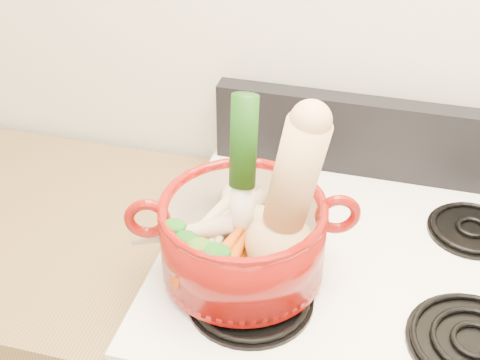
# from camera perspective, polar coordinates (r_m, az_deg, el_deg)

# --- Properties ---
(wall_back) EXTENTS (3.50, 0.02, 2.60)m
(wall_back) POSITION_cam_1_polar(r_m,az_deg,el_deg) (1.42, 13.98, 13.36)
(wall_back) COLOR silver
(wall_back) RESTS_ON floor
(cooktop) EXTENTS (0.78, 0.67, 0.03)m
(cooktop) POSITION_cam_1_polar(r_m,az_deg,el_deg) (1.31, 10.80, -7.30)
(cooktop) COLOR white
(cooktop) RESTS_ON stove_body
(control_backsplash) EXTENTS (0.76, 0.05, 0.18)m
(control_backsplash) POSITION_cam_1_polar(r_m,az_deg,el_deg) (1.49, 12.46, 3.38)
(control_backsplash) COLOR black
(control_backsplash) RESTS_ON cooktop
(burner_front_left) EXTENTS (0.22, 0.22, 0.02)m
(burner_front_left) POSITION_cam_1_polar(r_m,az_deg,el_deg) (1.19, 0.89, -10.04)
(burner_front_left) COLOR black
(burner_front_left) RESTS_ON cooktop
(burner_front_right) EXTENTS (0.22, 0.22, 0.02)m
(burner_front_right) POSITION_cam_1_polar(r_m,az_deg,el_deg) (1.19, 19.39, -12.85)
(burner_front_right) COLOR black
(burner_front_right) RESTS_ON cooktop
(burner_back_left) EXTENTS (0.17, 0.17, 0.02)m
(burner_back_left) POSITION_cam_1_polar(r_m,az_deg,el_deg) (1.41, 3.87, -1.60)
(burner_back_left) COLOR black
(burner_back_left) RESTS_ON cooktop
(burner_back_right) EXTENTS (0.17, 0.17, 0.02)m
(burner_back_right) POSITION_cam_1_polar(r_m,az_deg,el_deg) (1.41, 19.17, -3.91)
(burner_back_right) COLOR black
(burner_back_right) RESTS_ON cooktop
(dutch_oven) EXTENTS (0.37, 0.37, 0.14)m
(dutch_oven) POSITION_cam_1_polar(r_m,az_deg,el_deg) (1.19, 0.25, -4.96)
(dutch_oven) COLOR maroon
(dutch_oven) RESTS_ON burner_front_left
(pot_handle_left) EXTENTS (0.08, 0.04, 0.08)m
(pot_handle_left) POSITION_cam_1_polar(r_m,az_deg,el_deg) (1.16, -7.92, -3.27)
(pot_handle_left) COLOR maroon
(pot_handle_left) RESTS_ON dutch_oven
(pot_handle_right) EXTENTS (0.08, 0.04, 0.08)m
(pot_handle_right) POSITION_cam_1_polar(r_m,az_deg,el_deg) (1.17, 8.35, -2.90)
(pot_handle_right) COLOR maroon
(pot_handle_right) RESTS_ON dutch_oven
(squash) EXTENTS (0.20, 0.17, 0.33)m
(squash) POSITION_cam_1_polar(r_m,az_deg,el_deg) (1.10, 3.60, -1.51)
(squash) COLOR #E1B273
(squash) RESTS_ON dutch_oven
(leek) EXTENTS (0.05, 0.09, 0.31)m
(leek) POSITION_cam_1_polar(r_m,az_deg,el_deg) (1.15, 0.15, 0.53)
(leek) COLOR silver
(leek) RESTS_ON dutch_oven
(ginger) EXTENTS (0.10, 0.09, 0.05)m
(ginger) POSITION_cam_1_polar(r_m,az_deg,el_deg) (1.26, 1.36, -3.36)
(ginger) COLOR #D3BF82
(ginger) RESTS_ON dutch_oven
(parsnip_0) EXTENTS (0.16, 0.22, 0.06)m
(parsnip_0) POSITION_cam_1_polar(r_m,az_deg,el_deg) (1.24, -1.97, -3.94)
(parsnip_0) COLOR beige
(parsnip_0) RESTS_ON dutch_oven
(parsnip_1) EXTENTS (0.12, 0.20, 0.06)m
(parsnip_1) POSITION_cam_1_polar(r_m,az_deg,el_deg) (1.21, -2.22, -4.97)
(parsnip_1) COLOR beige
(parsnip_1) RESTS_ON dutch_oven
(parsnip_2) EXTENTS (0.09, 0.17, 0.05)m
(parsnip_2) POSITION_cam_1_polar(r_m,az_deg,el_deg) (1.25, -0.36, -3.09)
(parsnip_2) COLOR beige
(parsnip_2) RESTS_ON dutch_oven
(parsnip_3) EXTENTS (0.19, 0.11, 0.06)m
(parsnip_3) POSITION_cam_1_polar(r_m,az_deg,el_deg) (1.20, -4.96, -4.42)
(parsnip_3) COLOR beige
(parsnip_3) RESTS_ON dutch_oven
(parsnip_4) EXTENTS (0.07, 0.23, 0.06)m
(parsnip_4) POSITION_cam_1_polar(r_m,az_deg,el_deg) (1.24, -1.18, -2.52)
(parsnip_4) COLOR #F0E4C3
(parsnip_4) RESTS_ON dutch_oven
(parsnip_5) EXTENTS (0.13, 0.22, 0.06)m
(parsnip_5) POSITION_cam_1_polar(r_m,az_deg,el_deg) (1.23, -1.90, -2.70)
(parsnip_5) COLOR #EEE5C1
(parsnip_5) RESTS_ON dutch_oven
(carrot_0) EXTENTS (0.05, 0.17, 0.05)m
(carrot_0) POSITION_cam_1_polar(r_m,az_deg,el_deg) (1.17, -0.25, -7.21)
(carrot_0) COLOR #BA5A09
(carrot_0) RESTS_ON dutch_oven
(carrot_1) EXTENTS (0.05, 0.15, 0.04)m
(carrot_1) POSITION_cam_1_polar(r_m,az_deg,el_deg) (1.18, -3.71, -6.69)
(carrot_1) COLOR #BA4109
(carrot_1) RESTS_ON dutch_oven
(carrot_2) EXTENTS (0.06, 0.19, 0.05)m
(carrot_2) POSITION_cam_1_polar(r_m,az_deg,el_deg) (1.16, -0.56, -6.71)
(carrot_2) COLOR #C45309
(carrot_2) RESTS_ON dutch_oven
(carrot_3) EXTENTS (0.13, 0.10, 0.04)m
(carrot_3) POSITION_cam_1_polar(r_m,az_deg,el_deg) (1.16, -2.90, -6.46)
(carrot_3) COLOR #B74C09
(carrot_3) RESTS_ON dutch_oven
(carrot_4) EXTENTS (0.07, 0.18, 0.05)m
(carrot_4) POSITION_cam_1_polar(r_m,az_deg,el_deg) (1.17, -1.19, -5.90)
(carrot_4) COLOR orange
(carrot_4) RESTS_ON dutch_oven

